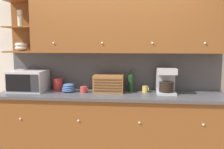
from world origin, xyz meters
name	(u,v)px	position (x,y,z in m)	size (l,w,h in m)	color
wall_back	(114,66)	(0.00, 0.03, 1.30)	(5.48, 0.06, 2.60)	silver
counter_unit	(111,127)	(0.00, -0.32, 0.48)	(3.10, 0.67, 0.95)	brown
backsplash_panel	(114,71)	(0.00, -0.01, 1.23)	(3.08, 0.01, 0.55)	#4C4C51
upper_cabinets	(124,26)	(0.17, -0.17, 1.87)	(3.08, 0.36, 0.75)	brown
microwave	(28,81)	(-1.20, -0.27, 1.10)	(0.50, 0.42, 0.29)	silver
storage_canister	(58,84)	(-0.80, -0.17, 1.04)	(0.14, 0.14, 0.17)	#B22D28
bowl_stack_on_counter	(69,88)	(-0.61, -0.28, 1.01)	(0.19, 0.19, 0.12)	#3D5B93
mug	(84,89)	(-0.38, -0.31, 1.00)	(0.11, 0.09, 0.09)	#B73D38
bread_box	(109,84)	(-0.05, -0.24, 1.07)	(0.41, 0.27, 0.24)	#996033
wine_bottle	(131,82)	(0.26, -0.16, 1.09)	(0.09, 0.09, 0.31)	#19381E
mug_blue_second	(145,89)	(0.47, -0.20, 1.00)	(0.09, 0.08, 0.09)	gold
coffee_maker	(166,81)	(0.74, -0.26, 1.13)	(0.25, 0.27, 0.35)	#B7B7BC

